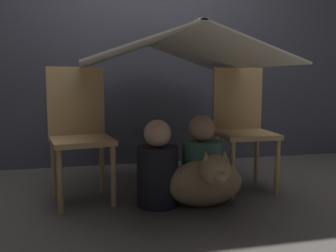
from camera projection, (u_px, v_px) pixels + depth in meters
ground_plane at (170, 199)px, 2.63m from camera, size 8.80×8.80×0.00m
wall_back at (142, 35)px, 3.59m from camera, size 7.00×0.05×2.50m
chair_left at (79, 128)px, 2.58m from camera, size 0.46×0.46×0.92m
chair_right at (242, 123)px, 2.85m from camera, size 0.41×0.41×0.92m
sheet_canopy at (168, 51)px, 2.57m from camera, size 1.20×1.57×0.22m
person_front at (158, 169)px, 2.48m from camera, size 0.28×0.28×0.58m
person_second at (201, 164)px, 2.58m from camera, size 0.27×0.27×0.60m
dog at (206, 181)px, 2.43m from camera, size 0.52×0.45×0.41m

